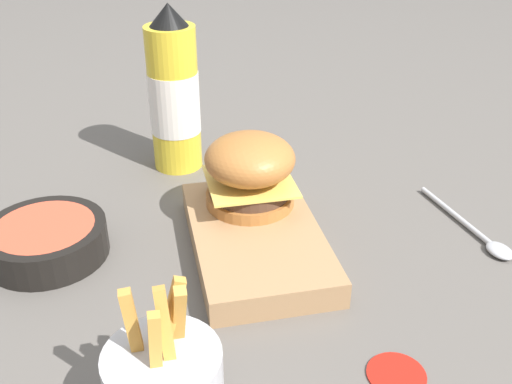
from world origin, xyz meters
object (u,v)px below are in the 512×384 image
Objects in this scene: serving_board at (256,239)px; spoon at (481,235)px; burger at (250,170)px; ketchup_bottle at (174,96)px; side_bowl at (46,239)px.

serving_board reaches higher than spoon.
serving_board is 2.24× the size of burger.
burger reaches higher than spoon.
side_bowl is at bearing -40.92° from ketchup_bottle.
burger is at bearing 21.23° from ketchup_bottle.
side_bowl is at bearing -106.60° from spoon.
serving_board is 1.37× the size of spoon.
ketchup_bottle is at bearing -158.77° from burger.
serving_board is 1.75× the size of side_bowl.
ketchup_bottle reaches higher than serving_board.
ketchup_bottle is at bearing 139.08° from side_bowl.
ketchup_bottle is 0.29m from side_bowl.
side_bowl is at bearing -86.64° from burger.
burger is 0.30m from spoon.
ketchup_bottle reaches higher than burger.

